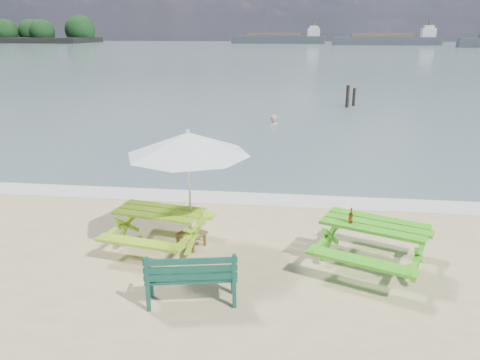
# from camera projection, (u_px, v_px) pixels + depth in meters

# --- Properties ---
(sea) EXTENTS (300.00, 300.00, 0.00)m
(sea) POSITION_uv_depth(u_px,v_px,m) (295.00, 52.00, 87.39)
(sea) COLOR slate
(sea) RESTS_ON ground
(foam_strip) EXTENTS (22.00, 0.90, 0.01)m
(foam_strip) POSITION_uv_depth(u_px,v_px,m) (255.00, 199.00, 11.45)
(foam_strip) COLOR silver
(foam_strip) RESTS_ON ground
(picnic_table_left) EXTENTS (1.92, 2.06, 0.77)m
(picnic_table_left) POSITION_uv_depth(u_px,v_px,m) (160.00, 230.00, 8.80)
(picnic_table_left) COLOR #85B81B
(picnic_table_left) RESTS_ON ground
(picnic_table_right) EXTENTS (2.34, 2.45, 0.83)m
(picnic_table_right) POSITION_uv_depth(u_px,v_px,m) (373.00, 246.00, 8.08)
(picnic_table_right) COLOR green
(picnic_table_right) RESTS_ON ground
(park_bench) EXTENTS (1.42, 0.71, 0.84)m
(park_bench) POSITION_uv_depth(u_px,v_px,m) (192.00, 287.00, 7.07)
(park_bench) COLOR #0E3C31
(park_bench) RESTS_ON ground
(side_table) EXTENTS (0.60, 0.60, 0.29)m
(side_table) POSITION_uv_depth(u_px,v_px,m) (191.00, 239.00, 8.90)
(side_table) COLOR brown
(side_table) RESTS_ON ground
(patio_umbrella) EXTENTS (2.99, 2.99, 2.23)m
(patio_umbrella) POSITION_uv_depth(u_px,v_px,m) (188.00, 144.00, 8.32)
(patio_umbrella) COLOR silver
(patio_umbrella) RESTS_ON ground
(beer_bottle) EXTENTS (0.07, 0.07, 0.27)m
(beer_bottle) POSITION_uv_depth(u_px,v_px,m) (351.00, 218.00, 7.92)
(beer_bottle) COLOR brown
(beer_bottle) RESTS_ON picnic_table_right
(swimmer) EXTENTS (0.69, 0.52, 1.72)m
(swimmer) POSITION_uv_depth(u_px,v_px,m) (273.00, 134.00, 20.76)
(swimmer) COLOR tan
(swimmer) RESTS_ON ground
(mooring_pilings) EXTENTS (0.58, 0.78, 1.37)m
(mooring_pilings) POSITION_uv_depth(u_px,v_px,m) (350.00, 99.00, 25.01)
(mooring_pilings) COLOR black
(mooring_pilings) RESTS_ON ground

